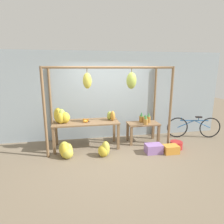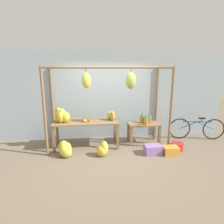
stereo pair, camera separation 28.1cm
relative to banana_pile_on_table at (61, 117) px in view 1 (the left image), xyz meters
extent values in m
plane|color=#756651|center=(1.33, -0.71, -0.97)|extent=(20.00, 20.00, 0.00)
cube|color=#99A8B2|center=(1.33, 0.77, 0.43)|extent=(8.00, 0.08, 2.80)
cylinder|color=brown|center=(-0.36, -0.44, 0.20)|extent=(0.07, 0.07, 2.33)
cylinder|color=brown|center=(3.02, -0.44, 0.20)|extent=(0.07, 0.07, 2.33)
cylinder|color=brown|center=(-0.36, 0.68, 0.20)|extent=(0.07, 0.07, 2.33)
cylinder|color=brown|center=(3.02, 0.68, 0.20)|extent=(0.07, 0.07, 2.33)
cylinder|color=brown|center=(1.33, -0.44, 1.33)|extent=(3.38, 0.06, 0.06)
cylinder|color=brown|center=(0.72, -0.44, 1.25)|extent=(0.02, 0.02, 0.10)
ellipsoid|color=gold|center=(0.72, -0.44, 1.00)|extent=(0.22, 0.20, 0.39)
cylinder|color=brown|center=(1.87, -0.44, 1.25)|extent=(0.02, 0.02, 0.09)
ellipsoid|color=#9EB247|center=(1.87, -0.44, 0.99)|extent=(0.26, 0.24, 0.43)
cube|color=brown|center=(0.68, 0.02, -0.20)|extent=(1.87, 0.72, 0.04)
cube|color=brown|center=(-0.21, -0.29, -0.60)|extent=(0.07, 0.07, 0.74)
cube|color=brown|center=(1.56, -0.29, -0.60)|extent=(0.07, 0.07, 0.74)
cube|color=brown|center=(-0.21, 0.33, -0.60)|extent=(0.07, 0.07, 0.74)
cube|color=brown|center=(1.56, 0.33, -0.60)|extent=(0.07, 0.07, 0.74)
cube|color=brown|center=(2.44, 0.12, -0.37)|extent=(0.97, 0.53, 0.04)
cube|color=brown|center=(2.00, -0.09, -0.68)|extent=(0.07, 0.07, 0.58)
cube|color=brown|center=(2.87, -0.09, -0.68)|extent=(0.07, 0.07, 0.58)
cube|color=brown|center=(2.00, 0.33, -0.68)|extent=(0.07, 0.07, 0.58)
cube|color=brown|center=(2.87, 0.33, -0.68)|extent=(0.07, 0.07, 0.58)
ellipsoid|color=gold|center=(0.10, -0.02, -0.03)|extent=(0.37, 0.36, 0.31)
ellipsoid|color=#9EB247|center=(0.01, 0.01, 0.02)|extent=(0.30, 0.31, 0.40)
ellipsoid|color=gold|center=(-0.09, 0.04, 0.03)|extent=(0.33, 0.33, 0.43)
ellipsoid|color=gold|center=(-0.01, -0.06, -0.03)|extent=(0.23, 0.21, 0.31)
sphere|color=orange|center=(0.68, -0.08, -0.15)|extent=(0.08, 0.08, 0.08)
sphere|color=orange|center=(0.68, -0.02, -0.15)|extent=(0.08, 0.08, 0.08)
sphere|color=orange|center=(0.70, 0.00, -0.15)|extent=(0.08, 0.08, 0.08)
sphere|color=orange|center=(0.69, -0.01, -0.14)|extent=(0.08, 0.08, 0.08)
sphere|color=orange|center=(0.63, -0.09, -0.14)|extent=(0.09, 0.09, 0.09)
sphere|color=orange|center=(0.62, 0.04, -0.14)|extent=(0.09, 0.09, 0.09)
sphere|color=orange|center=(0.71, 0.00, -0.14)|extent=(0.09, 0.09, 0.09)
cylinder|color=#B27F38|center=(2.51, 0.14, -0.26)|extent=(0.13, 0.13, 0.17)
cone|color=#428442|center=(2.51, 0.14, -0.13)|extent=(0.09, 0.09, 0.09)
cylinder|color=#B27F38|center=(2.46, -0.05, -0.26)|extent=(0.13, 0.13, 0.17)
cone|color=#428442|center=(2.46, -0.05, -0.12)|extent=(0.09, 0.09, 0.12)
cylinder|color=#A3702D|center=(2.41, 0.23, -0.25)|extent=(0.14, 0.14, 0.19)
cone|color=#337538|center=(2.41, 0.23, -0.09)|extent=(0.10, 0.10, 0.14)
cylinder|color=#A3702D|center=(2.62, 0.15, -0.25)|extent=(0.13, 0.13, 0.19)
cone|color=#428442|center=(2.62, 0.15, -0.09)|extent=(0.09, 0.09, 0.13)
ellipsoid|color=#9EB247|center=(0.17, -0.55, -0.82)|extent=(0.27, 0.27, 0.29)
ellipsoid|color=gold|center=(0.17, -0.49, -0.79)|extent=(0.32, 0.32, 0.36)
ellipsoid|color=gold|center=(0.07, -0.45, -0.77)|extent=(0.35, 0.33, 0.40)
ellipsoid|color=gold|center=(0.09, -0.58, -0.77)|extent=(0.34, 0.35, 0.39)
ellipsoid|color=gold|center=(0.16, -0.63, -0.83)|extent=(0.28, 0.25, 0.28)
ellipsoid|color=gold|center=(1.14, -0.66, -0.76)|extent=(0.23, 0.26, 0.41)
ellipsoid|color=#9EB247|center=(1.12, -0.65, -0.79)|extent=(0.29, 0.31, 0.35)
ellipsoid|color=gold|center=(1.07, -0.67, -0.81)|extent=(0.38, 0.38, 0.31)
ellipsoid|color=yellow|center=(1.12, -0.68, -0.79)|extent=(0.28, 0.28, 0.35)
cube|color=#9970B7|center=(2.47, -0.70, -0.85)|extent=(0.45, 0.32, 0.25)
cylinder|color=#AD2323|center=(3.23, -0.55, -0.86)|extent=(0.35, 0.35, 0.21)
torus|color=black|center=(4.77, 0.09, -0.62)|extent=(0.68, 0.17, 0.69)
torus|color=black|center=(3.71, 0.30, -0.62)|extent=(0.68, 0.17, 0.69)
cylinder|color=#235B9E|center=(4.24, 0.19, -0.38)|extent=(0.91, 0.21, 0.03)
cylinder|color=#235B9E|center=(4.51, 0.14, -0.50)|extent=(0.55, 0.14, 0.27)
cylinder|color=#235B9E|center=(3.98, 0.25, -0.50)|extent=(0.55, 0.14, 0.27)
cylinder|color=#235B9E|center=(4.38, 0.17, -0.33)|extent=(0.02, 0.02, 0.10)
cube|color=black|center=(4.38, 0.17, -0.26)|extent=(0.21, 0.12, 0.04)
cylinder|color=#235B9E|center=(3.82, 0.28, -0.33)|extent=(0.02, 0.02, 0.10)
ellipsoid|color=gold|center=(1.45, -0.02, -0.04)|extent=(0.17, 0.19, 0.29)
ellipsoid|color=#93A33D|center=(1.37, 0.07, -0.05)|extent=(0.21, 0.20, 0.26)
ellipsoid|color=gold|center=(1.37, 0.08, -0.08)|extent=(0.17, 0.15, 0.22)
cube|color=orange|center=(2.93, -0.79, -0.86)|extent=(0.40, 0.29, 0.22)
camera|label=1|loc=(0.50, -5.20, 1.30)|focal=30.00mm
camera|label=2|loc=(0.78, -5.24, 1.30)|focal=30.00mm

